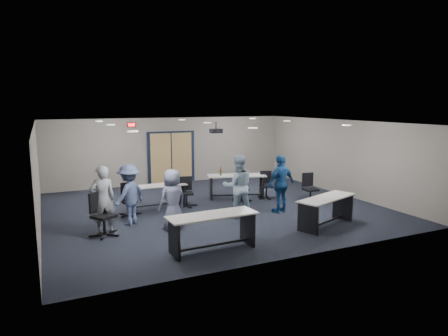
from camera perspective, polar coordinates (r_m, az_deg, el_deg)
name	(u,v)px	position (r m, az deg, el deg)	size (l,w,h in m)	color
floor	(214,208)	(12.71, -1.46, -5.72)	(10.00, 10.00, 0.00)	black
back_wall	(171,151)	(16.63, -7.59, 2.49)	(10.00, 0.04, 2.70)	gray
front_wall	(298,196)	(8.55, 10.48, -3.97)	(10.00, 0.04, 2.70)	gray
left_wall	(37,178)	(11.46, -25.14, -1.35)	(0.04, 9.00, 2.70)	gray
right_wall	(340,157)	(15.09, 16.26, 1.52)	(0.04, 9.00, 2.70)	gray
ceiling	(214,122)	(12.30, -1.51, 6.53)	(10.00, 9.00, 0.04)	white
double_door	(171,158)	(16.63, -7.53, 1.45)	(2.00, 0.07, 2.20)	black
exit_sign	(131,125)	(16.09, -13.10, 6.04)	(0.32, 0.07, 0.18)	black
ceiling_projector	(216,131)	(12.89, -1.15, 5.34)	(0.35, 0.32, 0.37)	black
ceiling_can_lights	(210,123)	(12.53, -1.96, 6.44)	(6.24, 5.74, 0.02)	silver
table_front_left	(212,226)	(9.04, -1.66, -8.24)	(2.07, 0.76, 0.83)	beige
table_front_right	(326,206)	(11.11, 14.42, -5.33)	(2.06, 1.27, 0.79)	beige
table_back_left	(158,192)	(12.80, -9.43, -3.42)	(1.82, 0.64, 0.85)	beige
table_back_right	(236,182)	(13.90, 1.78, -2.03)	(2.12, 1.27, 1.12)	beige
chair_back_a	(129,200)	(12.09, -13.40, -4.42)	(0.60, 0.60, 0.96)	black
chair_back_b	(186,192)	(12.83, -5.38, -3.44)	(0.60, 0.60, 0.95)	black
chair_back_c	(242,188)	(13.37, 2.56, -2.82)	(0.62, 0.62, 0.98)	black
chair_back_d	(266,185)	(13.93, 6.09, -2.44)	(0.59, 0.59, 0.95)	black
chair_loose_left	(104,215)	(10.40, -16.81, -6.39)	(0.69, 0.69, 1.10)	black
chair_loose_right	(311,188)	(13.57, 12.26, -2.84)	(0.62, 0.62, 0.98)	black
person_gray	(103,200)	(10.58, -16.95, -4.33)	(0.64, 0.42, 1.75)	gray
person_plaid	(173,199)	(10.51, -7.36, -4.48)	(0.78, 0.51, 1.60)	slate
person_lightblue	(238,186)	(11.52, 2.01, -2.62)	(0.89, 0.69, 1.83)	#99B4CA
person_navy	(281,184)	(12.17, 8.13, -2.24)	(1.03, 0.43, 1.76)	navy
person_back	(129,195)	(11.15, -13.40, -3.73)	(1.07, 0.62, 1.66)	#44537C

